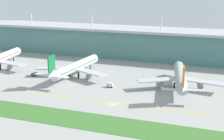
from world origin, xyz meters
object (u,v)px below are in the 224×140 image
object	(u,v)px
airliner_near_middle	(75,67)
baggage_cart	(110,85)
pushback_tug	(35,74)
safety_cone_nose_front	(50,81)
airliner_far_middle	(180,77)
safety_cone_left_wingtip	(38,84)

from	to	relation	value
airliner_near_middle	baggage_cart	world-z (taller)	airliner_near_middle
pushback_tug	safety_cone_nose_front	distance (m)	18.50
airliner_far_middle	baggage_cart	xyz separation A→B (m)	(-37.39, -12.09, -5.18)
airliner_near_middle	safety_cone_left_wingtip	bearing A→B (deg)	-119.41
airliner_far_middle	safety_cone_left_wingtip	distance (m)	81.83
airliner_near_middle	safety_cone_left_wingtip	xyz separation A→B (m)	(-12.89, -22.87, -6.10)
airliner_far_middle	pushback_tug	world-z (taller)	airliner_far_middle
airliner_far_middle	safety_cone_nose_front	bearing A→B (deg)	-168.78
airliner_near_middle	safety_cone_left_wingtip	distance (m)	26.95
pushback_tug	safety_cone_left_wingtip	bearing A→B (deg)	-52.29
baggage_cart	airliner_near_middle	bearing A→B (deg)	155.76
airliner_far_middle	safety_cone_left_wingtip	xyz separation A→B (m)	(-78.50, -22.26, -6.10)
baggage_cart	pushback_tug	xyz separation A→B (m)	(-53.66, 6.07, -0.16)
airliner_near_middle	safety_cone_nose_front	distance (m)	18.98
airliner_far_middle	pushback_tug	size ratio (longest dim) A/B	13.04
airliner_near_middle	pushback_tug	size ratio (longest dim) A/B	13.04
baggage_cart	pushback_tug	size ratio (longest dim) A/B	0.77
airliner_far_middle	safety_cone_nose_front	world-z (taller)	airliner_far_middle
airliner_near_middle	airliner_far_middle	xyz separation A→B (m)	(65.61, -0.61, 0.00)
airliner_near_middle	safety_cone_nose_front	xyz separation A→B (m)	(-9.19, -15.45, -6.10)
pushback_tug	safety_cone_nose_front	size ratio (longest dim) A/B	6.72
baggage_cart	safety_cone_nose_front	xyz separation A→B (m)	(-37.41, -2.74, -0.91)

